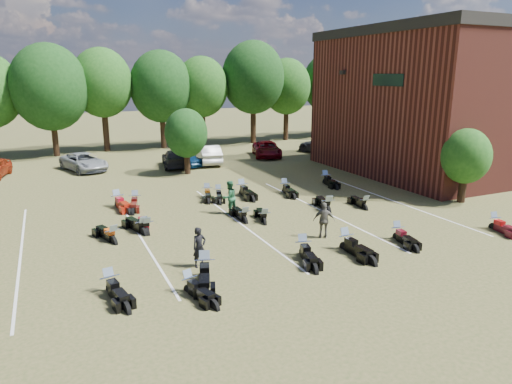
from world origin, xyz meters
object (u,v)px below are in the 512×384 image
motorcycle_7 (147,234)px  motorcycle_14 (136,206)px  motorcycle_3 (303,256)px  motorcycle_0 (111,293)px  person_black (199,247)px  person_grey (324,220)px  person_green (229,197)px  car_4 (185,158)px

motorcycle_7 → motorcycle_14: 5.12m
motorcycle_3 → motorcycle_0: bearing=-165.0°
person_black → motorcycle_3: bearing=-23.5°
person_black → person_grey: person_grey is taller
motorcycle_14 → person_green: bearing=-25.1°
car_4 → motorcycle_3: bearing=-111.4°
car_4 → person_black: bearing=-123.2°
person_black → motorcycle_14: (-0.73, 9.77, -0.80)m
car_4 → motorcycle_14: (-5.97, -10.34, -0.66)m
person_black → person_green: bearing=45.4°
motorcycle_3 → motorcycle_7: 7.61m
person_grey → motorcycle_0: person_grey is taller
car_4 → motorcycle_0: (-8.75, -20.96, -0.66)m
person_black → motorcycle_7: size_ratio=0.75×
motorcycle_0 → car_4: bearing=56.7°
person_grey → motorcycle_0: 9.92m
person_green → motorcycle_3: person_green is taller
motorcycle_7 → motorcycle_3: bearing=134.8°
person_grey → motorcycle_7: 8.36m
person_green → motorcycle_7: 5.07m
car_4 → motorcycle_0: size_ratio=1.77×
person_black → car_4: bearing=61.7°
person_grey → motorcycle_14: (-6.98, 9.00, -0.84)m
car_4 → motorcycle_3: 20.88m
person_grey → person_black: bearing=39.6°
person_green → person_grey: size_ratio=1.08×
person_black → person_grey: 6.29m
motorcycle_0 → motorcycle_7: bearing=55.8°
motorcycle_3 → motorcycle_14: 11.63m
motorcycle_0 → motorcycle_3: 7.76m
motorcycle_3 → motorcycle_7: (-5.35, 5.40, 0.00)m
motorcycle_0 → motorcycle_14: (2.77, 10.62, 0.00)m
person_green → motorcycle_3: size_ratio=0.79×
car_4 → motorcycle_7: bearing=-131.0°
person_black → motorcycle_3: person_black is taller
person_green → motorcycle_0: bearing=26.5°
person_grey → motorcycle_7: size_ratio=0.78×
car_4 → person_green: size_ratio=2.14×
motorcycle_7 → motorcycle_0: bearing=66.6°
person_grey → motorcycle_14: 11.42m
motorcycle_14 → car_4: bearing=74.5°
person_green → motorcycle_0: person_green is taller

